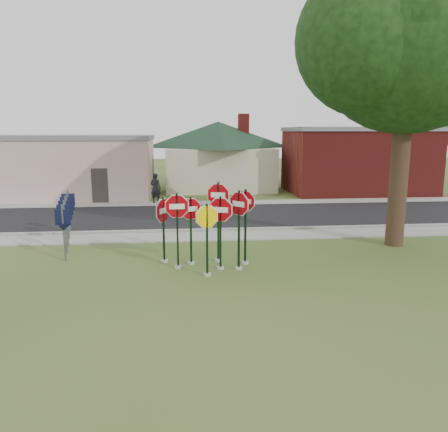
{
  "coord_description": "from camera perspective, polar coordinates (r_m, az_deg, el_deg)",
  "views": [
    {
      "loc": [
        -0.89,
        -12.67,
        4.47
      ],
      "look_at": [
        0.53,
        2.0,
        1.59
      ],
      "focal_mm": 35.0,
      "sensor_mm": 36.0,
      "label": 1
    }
  ],
  "objects": [
    {
      "name": "stop_sign_center",
      "position": [
        14.08,
        -0.46,
        -0.83
      ],
      "size": [
        1.05,
        0.34,
        2.53
      ],
      "color": "#A4A099",
      "rests_on": "ground"
    },
    {
      "name": "road",
      "position": [
        23.12,
        -3.22,
        -0.07
      ],
      "size": [
        60.0,
        7.0,
        0.04
      ],
      "primitive_type": "cube",
      "color": "black",
      "rests_on": "ground"
    },
    {
      "name": "stop_sign_left",
      "position": [
        14.26,
        -6.13,
        -0.52
      ],
      "size": [
        1.07,
        0.24,
        2.61
      ],
      "color": "#A4A099",
      "rests_on": "ground"
    },
    {
      "name": "ground",
      "position": [
        13.47,
        -1.45,
        -8.34
      ],
      "size": [
        120.0,
        120.0,
        0.0
      ],
      "primitive_type": "plane",
      "color": "#36521E",
      "rests_on": "ground"
    },
    {
      "name": "stop_sign_back_right",
      "position": [
        14.89,
        -0.76,
        0.82
      ],
      "size": [
        1.02,
        0.41,
        2.88
      ],
      "color": "#A4A099",
      "rests_on": "ground"
    },
    {
      "name": "stop_sign_back_left",
      "position": [
        14.66,
        -4.37,
        -0.76
      ],
      "size": [
        0.97,
        0.34,
        2.43
      ],
      "color": "#A4A099",
      "rests_on": "ground"
    },
    {
      "name": "building_brick",
      "position": [
        33.79,
        17.04,
        7.06
      ],
      "size": [
        10.2,
        6.2,
        4.75
      ],
      "color": "maroon",
      "rests_on": "ground"
    },
    {
      "name": "stop_sign_far_left",
      "position": [
        15.0,
        -7.93,
        -0.58
      ],
      "size": [
        0.58,
        1.0,
        2.39
      ],
      "color": "#A4A099",
      "rests_on": "ground"
    },
    {
      "name": "building_house",
      "position": [
        34.8,
        -0.77,
        9.68
      ],
      "size": [
        11.6,
        11.6,
        6.2
      ],
      "color": "#BDB196",
      "rests_on": "ground"
    },
    {
      "name": "route_sign_row",
      "position": [
        18.05,
        -19.9,
        0.02
      ],
      "size": [
        1.43,
        4.63,
        2.0
      ],
      "color": "#59595E",
      "rests_on": "ground"
    },
    {
      "name": "oak_tree",
      "position": [
        18.55,
        23.09,
        20.98
      ],
      "size": [
        10.83,
        10.23,
        11.56
      ],
      "color": "black",
      "rests_on": "ground"
    },
    {
      "name": "building_stucco",
      "position": [
        31.81,
        -20.4,
        6.17
      ],
      "size": [
        12.2,
        6.2,
        4.2
      ],
      "color": "beige",
      "rests_on": "ground"
    },
    {
      "name": "stop_sign_right",
      "position": [
        14.03,
        1.97,
        -0.31
      ],
      "size": [
        0.71,
        0.83,
        2.72
      ],
      "color": "#A4A099",
      "rests_on": "ground"
    },
    {
      "name": "sidewalk_far",
      "position": [
        27.35,
        -3.59,
        1.68
      ],
      "size": [
        60.0,
        1.6,
        0.06
      ],
      "primitive_type": "cube",
      "color": "gray",
      "rests_on": "ground"
    },
    {
      "name": "stop_sign_yellow",
      "position": [
        13.45,
        -2.23,
        -1.99
      ],
      "size": [
        0.97,
        0.27,
        2.39
      ],
      "color": "#A4A099",
      "rests_on": "ground"
    },
    {
      "name": "sidewalk_near",
      "position": [
        18.73,
        -2.65,
        -2.68
      ],
      "size": [
        60.0,
        1.6,
        0.06
      ],
      "primitive_type": "cube",
      "color": "gray",
      "rests_on": "ground"
    },
    {
      "name": "curb",
      "position": [
        19.69,
        -2.8,
        -1.88
      ],
      "size": [
        60.0,
        0.2,
        0.14
      ],
      "primitive_type": "cube",
      "color": "gray",
      "rests_on": "ground"
    },
    {
      "name": "pedestrian",
      "position": [
        27.4,
        -8.92,
        3.61
      ],
      "size": [
        0.79,
        0.66,
        1.86
      ],
      "primitive_type": "imported",
      "rotation": [
        0.0,
        0.0,
        2.76
      ],
      "color": "black",
      "rests_on": "sidewalk_far"
    },
    {
      "name": "stop_sign_far_right",
      "position": [
        14.65,
        2.82,
        -0.11
      ],
      "size": [
        0.76,
        0.64,
        2.66
      ],
      "color": "#A4A099",
      "rests_on": "ground"
    },
    {
      "name": "bg_tree_right",
      "position": [
        44.95,
        25.63,
        11.39
      ],
      "size": [
        5.6,
        5.6,
        8.4
      ],
      "color": "black",
      "rests_on": "ground"
    }
  ]
}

